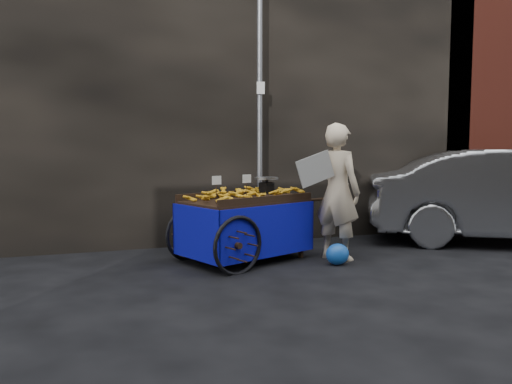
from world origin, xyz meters
name	(u,v)px	position (x,y,z in m)	size (l,w,h in m)	color
ground	(271,266)	(0.00, 0.00, 0.00)	(80.00, 80.00, 0.00)	black
building_wall	(240,91)	(0.39, 2.60, 2.50)	(13.50, 2.00, 5.00)	black
street_pole	(260,115)	(0.30, 1.30, 2.01)	(0.12, 0.10, 4.00)	slate
banana_cart	(242,206)	(-0.26, 0.40, 0.73)	(2.37, 1.71, 1.18)	black
vendor	(337,192)	(0.98, 0.08, 0.92)	(1.02, 0.80, 1.83)	beige
plastic_bag	(337,254)	(0.83, -0.24, 0.14)	(0.31, 0.25, 0.28)	blue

